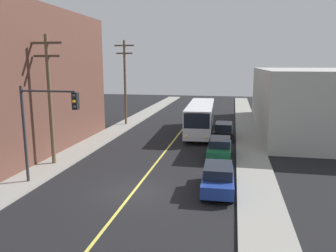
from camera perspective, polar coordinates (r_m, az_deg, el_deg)
The scene contains 13 objects.
ground_plane at distance 20.10m, azimuth -5.93°, elevation -11.15°, with size 120.00×120.00×0.00m, color black.
sidewalk_left at distance 31.51m, azimuth -13.26°, elevation -3.15°, with size 2.50×90.00×0.15m, color gray.
sidewalk_right at distance 28.82m, azimuth 14.12°, elevation -4.48°, with size 2.50×90.00×0.15m, color gray.
lane_stripe_center at distance 34.11m, azimuth 1.45°, elevation -1.93°, with size 0.16×60.00×0.01m, color #D8CC4C.
building_left_brick at distance 32.03m, azimuth -25.64°, elevation 6.99°, with size 10.00×18.05×11.95m.
building_right_warehouse at distance 40.81m, azimuth 23.76°, elevation 4.12°, with size 12.00×24.47×6.85m.
city_bus at distance 35.98m, azimuth 5.61°, elevation 1.63°, with size 3.01×12.23×3.20m.
parked_car_blue at distance 19.97m, azimuth 8.59°, elevation -8.79°, with size 1.91×4.44×1.62m.
parked_car_green at distance 26.84m, azimuth 8.86°, elevation -3.71°, with size 1.82×4.40×1.62m.
parked_car_black at distance 33.74m, azimuth 9.53°, elevation -0.76°, with size 1.88×4.43×1.62m.
utility_pole_near at distance 25.41m, azimuth -19.68°, elevation 5.20°, with size 2.40×0.28×9.33m.
utility_pole_mid at distance 40.48m, azimuth -7.41°, elevation 8.05°, with size 2.40×0.28×9.99m.
traffic_signal_left_corner at distance 21.21m, azimuth -20.24°, elevation 1.47°, with size 3.75×0.48×6.00m.
Camera 1 is at (5.59, -17.81, 7.46)m, focal length 35.46 mm.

